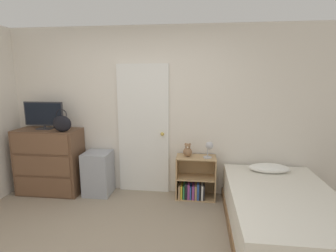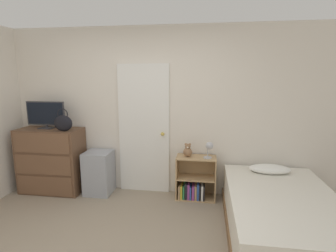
% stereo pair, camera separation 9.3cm
% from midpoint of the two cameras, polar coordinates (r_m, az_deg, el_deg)
% --- Properties ---
extents(wall_back, '(10.00, 0.06, 2.55)m').
position_cam_midpoint_polar(wall_back, '(4.07, -5.24, 3.10)').
color(wall_back, silver).
rests_on(wall_back, ground_plane).
extents(door_closed, '(0.79, 0.09, 2.00)m').
position_cam_midpoint_polar(door_closed, '(4.08, -6.01, -0.82)').
color(door_closed, white).
rests_on(door_closed, ground_plane).
extents(dresser, '(0.97, 0.47, 1.02)m').
position_cam_midpoint_polar(dresser, '(4.55, -24.84, -6.97)').
color(dresser, brown).
rests_on(dresser, ground_plane).
extents(tv, '(0.62, 0.16, 0.42)m').
position_cam_midpoint_polar(tv, '(4.44, -25.97, 2.19)').
color(tv, '#2D2D33').
rests_on(tv, dresser).
extents(handbag, '(0.28, 0.12, 0.34)m').
position_cam_midpoint_polar(handbag, '(4.13, -22.68, 0.53)').
color(handbag, black).
rests_on(handbag, dresser).
extents(storage_bin, '(0.40, 0.40, 0.67)m').
position_cam_midpoint_polar(storage_bin, '(4.28, -15.56, -9.85)').
color(storage_bin, '#999EA8').
rests_on(storage_bin, ground_plane).
extents(bookshelf, '(0.59, 0.31, 0.65)m').
position_cam_midpoint_polar(bookshelf, '(4.05, 5.03, -12.16)').
color(bookshelf, tan).
rests_on(bookshelf, ground_plane).
extents(teddy_bear, '(0.13, 0.13, 0.20)m').
position_cam_midpoint_polar(teddy_bear, '(3.89, 3.61, -5.38)').
color(teddy_bear, '#8C6647').
rests_on(teddy_bear, bookshelf).
extents(desk_lamp, '(0.14, 0.13, 0.24)m').
position_cam_midpoint_polar(desk_lamp, '(3.82, 8.27, -4.55)').
color(desk_lamp, '#B2B2B7').
rests_on(desk_lamp, bookshelf).
extents(bed, '(1.23, 1.98, 0.62)m').
position_cam_midpoint_polar(bed, '(3.43, 23.00, -17.19)').
color(bed, brown).
rests_on(bed, ground_plane).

